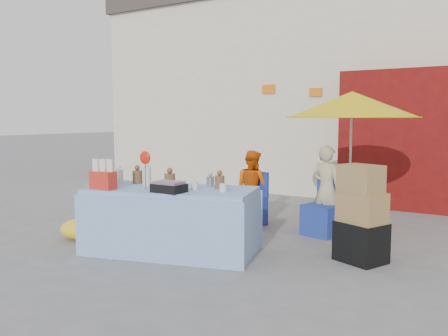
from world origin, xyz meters
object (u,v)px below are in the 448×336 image
Objects in this scene: vendor_beige at (326,190)px; box_stack at (361,217)px; chair_right at (323,218)px; umbrella at (352,105)px; market_table at (171,219)px; chair_left at (248,209)px; vendor_orange at (252,187)px.

vendor_beige reaches higher than box_stack.
vendor_beige reaches higher than chair_right.
chair_right is at bearing 129.71° from box_stack.
umbrella reaches higher than vendor_beige.
chair_right is (1.33, 1.87, -0.17)m from market_table.
chair_left is 0.37m from vendor_orange.
umbrella reaches higher than chair_right.
chair_right is 1.34m from box_stack.
chair_left is 0.41× the size of umbrella.
box_stack is at bearing -36.80° from chair_right.
market_table is 3.08m from umbrella.
chair_left is 1.32m from vendor_beige.
vendor_orange is 1.25m from vendor_beige.
vendor_beige reaches higher than market_table.
box_stack is (2.09, -1.01, 0.28)m from chair_left.
vendor_beige is 1.13× the size of box_stack.
market_table is at bearing 69.97° from vendor_beige.
vendor_orange is (-1.25, 0.13, 0.34)m from chair_right.
vendor_orange is at bearing 105.05° from chair_left.
market_table is at bearing -127.06° from umbrella.
chair_left is (0.08, 1.87, -0.17)m from market_table.
vendor_beige is at bearing -153.43° from umbrella.
vendor_orange is 2.03m from umbrella.
chair_right is at bearing -136.15° from umbrella.
market_table is 2.76× the size of chair_left.
chair_right is at bearing 38.90° from market_table.
vendor_beige is 0.63× the size of umbrella.
vendor_beige is at bearing 19.65° from chair_left.
chair_left is at bearing 19.65° from vendor_beige.
chair_right is 1.69m from umbrella.
chair_right is 0.65× the size of vendor_beige.
chair_left is 1.25m from chair_right.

